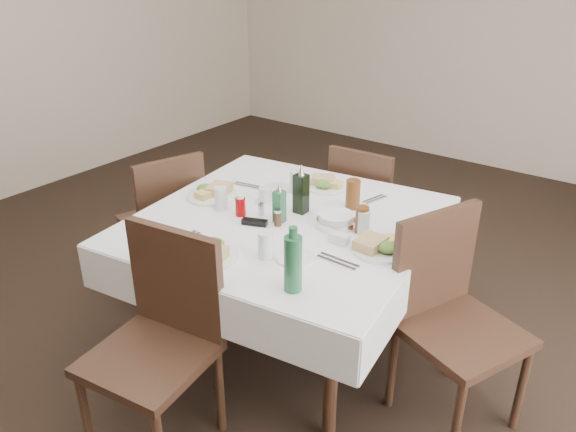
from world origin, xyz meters
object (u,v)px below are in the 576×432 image
object	(u,v)px
chair_east	(449,307)
green_bottle	(293,263)
chair_north	(365,204)
bread_basket	(336,220)
water_n	(296,181)
ketchup_bottle	(240,206)
water_w	(221,199)
chair_west	(166,215)
coffee_mug	(266,196)
water_e	(363,222)
oil_cruet_green	(279,205)
dining_table	(285,232)
chair_south	(162,329)
water_s	(266,245)
oil_cruet_dark	(301,192)

from	to	relation	value
chair_east	green_bottle	xyz separation A→B (m)	(-0.46, -0.55, 0.32)
chair_north	bread_basket	world-z (taller)	chair_north
water_n	ketchup_bottle	xyz separation A→B (m)	(-0.05, -0.41, -0.01)
ketchup_bottle	water_n	bearing A→B (deg)	82.94
chair_east	water_w	xyz separation A→B (m)	(-1.21, -0.15, 0.26)
chair_west	coffee_mug	xyz separation A→B (m)	(0.71, 0.10, 0.28)
water_e	water_w	size ratio (longest dim) A/B	0.96
coffee_mug	green_bottle	bearing A→B (deg)	-44.03
chair_north	green_bottle	xyz separation A→B (m)	(0.44, -1.39, 0.37)
chair_north	oil_cruet_green	world-z (taller)	oil_cruet_green
ketchup_bottle	coffee_mug	bearing A→B (deg)	89.28
chair_north	chair_west	bearing A→B (deg)	-134.86
water_e	chair_west	bearing A→B (deg)	-175.66
dining_table	water_w	size ratio (longest dim) A/B	13.05
chair_north	dining_table	bearing A→B (deg)	-88.32
oil_cruet_green	chair_south	bearing A→B (deg)	-91.92
oil_cruet_green	green_bottle	xyz separation A→B (m)	(0.42, -0.46, 0.03)
chair_south	water_n	xyz separation A→B (m)	(-0.13, 1.13, 0.27)
chair_west	water_n	bearing A→B (deg)	22.19
chair_east	water_e	bearing A→B (deg)	173.68
dining_table	chair_west	size ratio (longest dim) A/B	1.75
chair_south	water_e	world-z (taller)	chair_south
dining_table	coffee_mug	size ratio (longest dim) A/B	13.03
ketchup_bottle	water_s	bearing A→B (deg)	-34.92
oil_cruet_dark	coffee_mug	size ratio (longest dim) A/B	2.16
oil_cruet_dark	coffee_mug	world-z (taller)	oil_cruet_dark
water_w	green_bottle	bearing A→B (deg)	-27.48
water_n	chair_west	bearing A→B (deg)	-157.81
water_n	water_s	distance (m)	0.75
water_s	oil_cruet_green	bearing A→B (deg)	117.83
oil_cruet_dark	water_n	bearing A→B (deg)	131.45
dining_table	oil_cruet_green	size ratio (longest dim) A/B	7.57
dining_table	oil_cruet_green	distance (m)	0.17
dining_table	ketchup_bottle	distance (m)	0.26
green_bottle	chair_east	bearing A→B (deg)	49.82
oil_cruet_dark	coffee_mug	bearing A→B (deg)	-176.30
oil_cruet_green	ketchup_bottle	xyz separation A→B (m)	(-0.20, -0.06, -0.04)
water_w	water_n	bearing A→B (deg)	66.47
chair_west	coffee_mug	bearing A→B (deg)	7.90
oil_cruet_dark	ketchup_bottle	world-z (taller)	oil_cruet_dark
chair_north	chair_west	size ratio (longest dim) A/B	0.98
dining_table	chair_east	world-z (taller)	chair_east
chair_west	bread_basket	xyz separation A→B (m)	(1.16, 0.09, 0.27)
water_s	water_e	xyz separation A→B (m)	(0.23, 0.46, -0.00)
chair_north	water_s	bearing A→B (deg)	-81.29
water_w	oil_cruet_green	world-z (taller)	oil_cruet_green
chair_east	water_w	size ratio (longest dim) A/B	8.06
green_bottle	coffee_mug	bearing A→B (deg)	135.97
water_s	oil_cruet_green	distance (m)	0.36
chair_north	water_w	bearing A→B (deg)	-107.30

